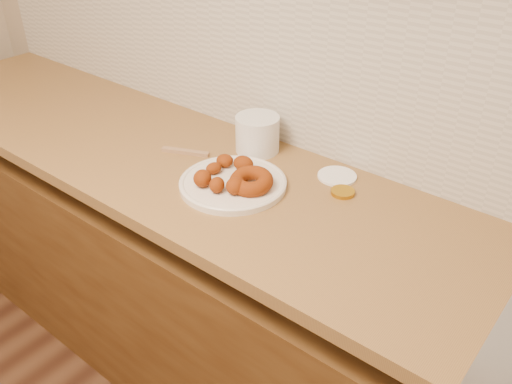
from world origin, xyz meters
TOP-DOWN VIEW (x-y plane):
  - wall_back at (0.00, 2.00)m, footprint 4.00×0.02m
  - base_cabinet at (0.00, 1.69)m, footprint 3.60×0.60m
  - butcher_block at (-0.65, 1.69)m, footprint 2.30×0.62m
  - backsplash at (0.00, 1.99)m, footprint 3.60×0.02m
  - donut_plate at (-0.26, 1.67)m, footprint 0.30×0.30m
  - ring_donut at (-0.20, 1.67)m, footprint 0.15×0.16m
  - fried_dough_chunks at (-0.28, 1.65)m, footprint 0.18×0.20m
  - plastic_tub at (-0.34, 1.88)m, footprint 0.18×0.18m
  - tub_lid at (-0.05, 1.89)m, footprint 0.15×0.15m
  - brass_jar_lid at (0.01, 1.83)m, footprint 0.08×0.08m
  - wooden_utensil at (-0.50, 1.72)m, footprint 0.15×0.08m

SIDE VIEW (x-z plane):
  - base_cabinet at x=0.00m, z-range 0.00..0.77m
  - butcher_block at x=-0.65m, z-range 0.86..0.90m
  - tub_lid at x=-0.05m, z-range 0.90..0.91m
  - brass_jar_lid at x=0.01m, z-range 0.90..0.91m
  - wooden_utensil at x=-0.50m, z-range 0.90..0.91m
  - donut_plate at x=-0.26m, z-range 0.90..0.92m
  - ring_donut at x=-0.20m, z-range 0.91..0.97m
  - fried_dough_chunks at x=-0.28m, z-range 0.92..0.96m
  - plastic_tub at x=-0.34m, z-range 0.90..1.01m
  - backsplash at x=0.00m, z-range 0.90..1.50m
  - wall_back at x=0.00m, z-range 0.00..2.70m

